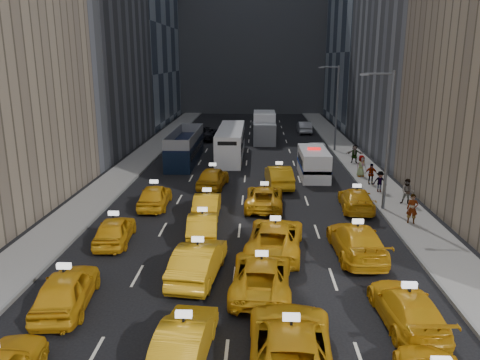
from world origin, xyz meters
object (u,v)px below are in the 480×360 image
object	(u,v)px
pedestrian_0	(412,209)
taxi_1	(185,340)
nypd_van	(313,164)
taxi_2	(290,346)
box_truck	(264,127)
city_bus	(231,143)
double_decker	(185,147)

from	to	relation	value
pedestrian_0	taxi_1	bearing A→B (deg)	-116.91
taxi_1	pedestrian_0	xyz separation A→B (m)	(11.62, 13.27, 0.32)
nypd_van	pedestrian_0	world-z (taller)	nypd_van
taxi_2	box_truck	size ratio (longest dim) A/B	0.79
box_truck	pedestrian_0	bearing A→B (deg)	-75.25
nypd_van	pedestrian_0	distance (m)	12.53
city_bus	pedestrian_0	bearing A→B (deg)	-56.43
taxi_1	double_decker	world-z (taller)	double_decker
taxi_1	box_truck	distance (m)	42.12
double_decker	pedestrian_0	bearing A→B (deg)	-49.58
taxi_1	city_bus	world-z (taller)	city_bus
box_truck	double_decker	bearing A→B (deg)	-125.05
nypd_van	city_bus	bearing A→B (deg)	129.29
pedestrian_0	nypd_van	bearing A→B (deg)	125.44
taxi_1	city_bus	size ratio (longest dim) A/B	0.38
taxi_1	taxi_2	xyz separation A→B (m)	(3.47, -0.37, 0.10)
taxi_2	city_bus	size ratio (longest dim) A/B	0.51
nypd_van	double_decker	distance (m)	12.79
taxi_1	box_truck	world-z (taller)	box_truck
taxi_2	pedestrian_0	distance (m)	15.89
taxi_1	nypd_van	bearing A→B (deg)	-100.84
city_bus	nypd_van	bearing A→B (deg)	-44.00
taxi_2	box_truck	distance (m)	42.36
nypd_van	taxi_2	bearing A→B (deg)	-102.94
taxi_2	box_truck	xyz separation A→B (m)	(-0.26, 42.35, 0.86)
box_truck	taxi_2	bearing A→B (deg)	-91.23
taxi_2	city_bus	distance (m)	33.16
taxi_1	city_bus	bearing A→B (deg)	-84.48
taxi_2	box_truck	world-z (taller)	box_truck
nypd_van	double_decker	world-z (taller)	double_decker
nypd_van	box_truck	world-z (taller)	box_truck
city_bus	box_truck	distance (m)	10.04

